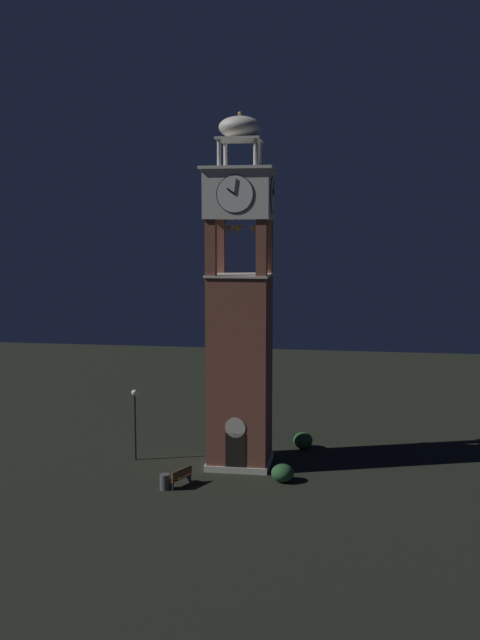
% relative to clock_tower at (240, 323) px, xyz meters
% --- Properties ---
extents(ground, '(80.00, 80.00, 0.00)m').
position_rel_clock_tower_xyz_m(ground, '(-0.00, 0.00, -8.09)').
color(ground, black).
extents(clock_tower, '(3.88, 3.88, 19.47)m').
position_rel_clock_tower_xyz_m(clock_tower, '(0.00, 0.00, 0.00)').
color(clock_tower, brown).
rests_on(clock_tower, ground).
extents(park_bench, '(1.08, 1.63, 0.95)m').
position_rel_clock_tower_xyz_m(park_bench, '(-2.51, -4.04, -7.61)').
color(park_bench, brown).
rests_on(park_bench, ground).
extents(lamp_post, '(0.36, 0.36, 4.13)m').
position_rel_clock_tower_xyz_m(lamp_post, '(-6.07, -0.18, -5.25)').
color(lamp_post, black).
rests_on(lamp_post, ground).
extents(trash_bin, '(0.52, 0.52, 0.80)m').
position_rel_clock_tower_xyz_m(trash_bin, '(-3.17, -4.64, -7.69)').
color(trash_bin, '#4C4C51').
rests_on(trash_bin, ground).
extents(shrub_near_entry, '(1.17, 1.17, 1.00)m').
position_rel_clock_tower_xyz_m(shrub_near_entry, '(3.32, 3.49, -7.59)').
color(shrub_near_entry, '#28562D').
rests_on(shrub_near_entry, ground).
extents(shrub_left_of_tower, '(1.20, 1.20, 0.93)m').
position_rel_clock_tower_xyz_m(shrub_left_of_tower, '(2.67, -2.54, -7.62)').
color(shrub_left_of_tower, '#28562D').
rests_on(shrub_left_of_tower, ground).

